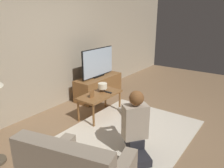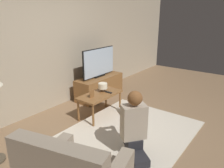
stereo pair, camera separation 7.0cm
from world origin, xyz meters
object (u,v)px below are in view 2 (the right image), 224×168
person_kneeling (134,123)px  table_lamp (103,86)px  tv (99,62)px  coffee_table (100,97)px

person_kneeling → table_lamp: 1.46m
person_kneeling → table_lamp: bearing=-85.5°
tv → table_lamp: tv is taller
table_lamp → tv: bearing=45.0°
coffee_table → person_kneeling: size_ratio=0.94×
coffee_table → table_lamp: (0.14, 0.05, 0.16)m
tv → coffee_table: bearing=-138.8°
coffee_table → person_kneeling: 1.34m
tv → coffee_table: tv is taller
tv → person_kneeling: bearing=-127.7°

